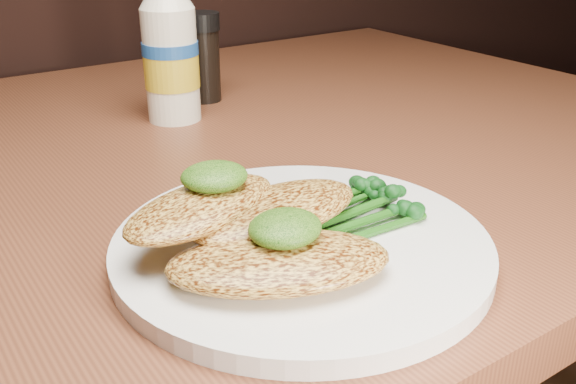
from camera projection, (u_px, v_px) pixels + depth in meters
plate at (302, 246)px, 0.46m from camera, size 0.27×0.27×0.01m
chicken_front at (279, 262)px, 0.40m from camera, size 0.16×0.13×0.02m
chicken_mid at (276, 211)px, 0.45m from camera, size 0.14×0.08×0.02m
chicken_back at (202, 207)px, 0.44m from camera, size 0.14×0.10×0.02m
pesto_front at (285, 228)px, 0.41m from camera, size 0.06×0.06×0.02m
pesto_back at (214, 176)px, 0.45m from camera, size 0.05×0.05×0.02m
broccolini_bundle at (340, 208)px, 0.48m from camera, size 0.13×0.10×0.02m
mayo_bottle at (170, 43)px, 0.71m from camera, size 0.06×0.06×0.17m
pepper_grinder at (203, 58)px, 0.79m from camera, size 0.05×0.05×0.11m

